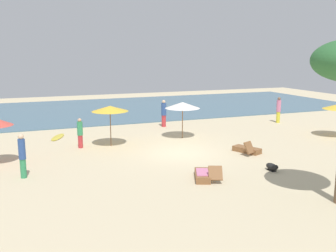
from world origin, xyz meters
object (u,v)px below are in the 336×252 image
person_3 (22,155)px  lounger_0 (247,150)px  umbrella_0 (183,105)px  surfboard (58,137)px  person_2 (164,113)px  dog (272,167)px  umbrella_2 (110,109)px  person_1 (279,110)px  lounger_1 (204,175)px  person_0 (80,133)px

person_3 → lounger_0: bearing=0.5°
umbrella_0 → person_3: 10.50m
person_3 → surfboard: person_3 is taller
lounger_0 → person_2: size_ratio=0.90×
dog → surfboard: size_ratio=0.36×
umbrella_0 → person_2: umbrella_0 is taller
umbrella_2 → person_3: 6.43m
person_1 → person_2: (-8.70, 1.69, -0.03)m
dog → lounger_0: bearing=77.4°
lounger_1 → person_0: person_0 is taller
dog → person_2: bearing=94.4°
person_0 → person_2: (6.55, 4.12, 0.12)m
umbrella_2 → person_1: (13.56, 2.62, -1.16)m
person_3 → dog: bearing=-16.3°
lounger_1 → person_3: (-7.10, 2.95, 0.83)m
umbrella_0 → surfboard: size_ratio=1.06×
person_0 → person_3: 5.35m
surfboard → umbrella_2: bearing=-51.8°
person_2 → person_0: bearing=-147.9°
umbrella_2 → person_1: 13.86m
umbrella_2 → person_3: (-4.75, -4.19, -1.16)m
lounger_0 → surfboard: 11.78m
umbrella_2 → surfboard: size_ratio=1.08×
person_2 → surfboard: bearing=-172.8°
person_1 → person_2: bearing=169.0°
lounger_0 → person_3: size_ratio=0.90×
person_3 → dog: 10.97m
lounger_1 → surfboard: size_ratio=0.84×
lounger_0 → surfboard: (-9.11, 7.47, -0.14)m
umbrella_2 → surfboard: (-2.65, 3.37, -2.13)m
lounger_1 → umbrella_0: bearing=73.2°
umbrella_0 → person_1: 9.26m
umbrella_0 → lounger_1: 8.11m
umbrella_2 → person_2: bearing=41.6°
umbrella_2 → surfboard: 4.79m
lounger_0 → lounger_1: size_ratio=0.96×
umbrella_2 → person_3: size_ratio=1.21×
umbrella_2 → person_2: (4.86, 4.32, -1.18)m
lounger_1 → person_2: 11.75m
person_1 → person_3: (-18.31, -6.81, -0.01)m
umbrella_0 → person_2: (0.23, 3.91, -1.09)m
umbrella_2 → lounger_1: (2.35, -7.13, -1.99)m
lounger_1 → dog: 3.40m
lounger_1 → person_1: person_1 is taller
dog → umbrella_2: bearing=128.4°
person_3 → dog: (10.50, -3.06, -0.81)m
lounger_0 → surfboard: lounger_0 is taller
umbrella_0 → person_2: size_ratio=1.17×
umbrella_2 → lounger_1: bearing=-71.7°
lounger_0 → person_2: person_2 is taller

